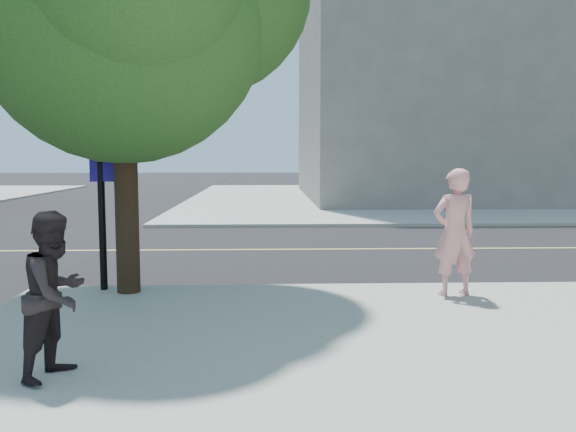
{
  "coord_description": "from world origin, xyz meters",
  "views": [
    {
      "loc": [
        2.89,
        -10.17,
        2.3
      ],
      "look_at": [
        3.24,
        -0.2,
        1.3
      ],
      "focal_mm": 38.08,
      "sensor_mm": 36.0,
      "label": 1
    }
  ],
  "objects": [
    {
      "name": "ground",
      "position": [
        0.0,
        0.0,
        0.0
      ],
      "size": [
        140.0,
        140.0,
        0.0
      ],
      "primitive_type": "plane",
      "color": "black",
      "rests_on": "ground"
    },
    {
      "name": "sidewalk_ne",
      "position": [
        13.5,
        21.5,
        0.06
      ],
      "size": [
        29.0,
        25.0,
        0.12
      ],
      "primitive_type": "cube",
      "color": "#9A9B93",
      "rests_on": "ground"
    },
    {
      "name": "man_on_phone",
      "position": [
        5.8,
        -0.9,
        1.11
      ],
      "size": [
        0.8,
        0.61,
        1.97
      ],
      "primitive_type": "imported",
      "rotation": [
        0.0,
        0.0,
        3.35
      ],
      "color": "pink",
      "rests_on": "sidewalk_se"
    },
    {
      "name": "pedestrian",
      "position": [
        0.82,
        -4.23,
        0.94
      ],
      "size": [
        0.85,
        0.96,
        1.64
      ],
      "primitive_type": "imported",
      "rotation": [
        0.0,
        0.0,
        1.24
      ],
      "color": "black",
      "rests_on": "sidewalk_se"
    },
    {
      "name": "road_ew",
      "position": [
        0.0,
        4.5,
        0.01
      ],
      "size": [
        140.0,
        9.0,
        0.01
      ],
      "primitive_type": "cube",
      "color": "black",
      "rests_on": "ground"
    },
    {
      "name": "filler_ne",
      "position": [
        14.0,
        22.0,
        7.12
      ],
      "size": [
        18.0,
        16.0,
        14.0
      ],
      "primitive_type": "cube",
      "color": "slate",
      "rests_on": "sidewalk_ne"
    }
  ]
}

